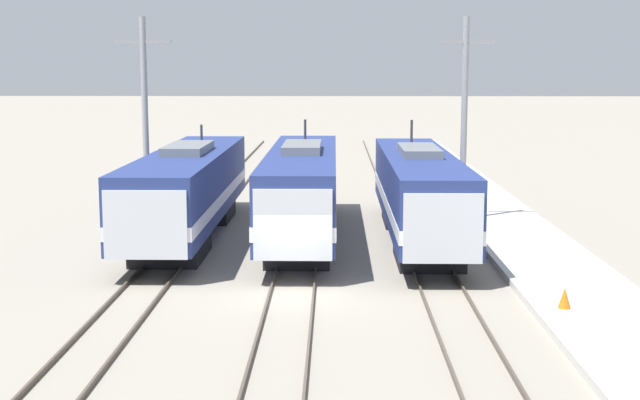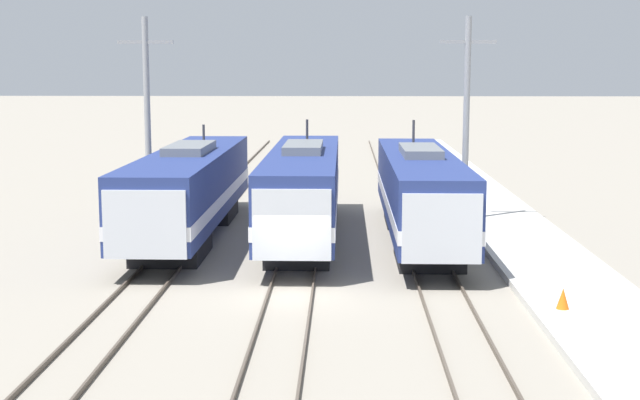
{
  "view_description": "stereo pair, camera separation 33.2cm",
  "coord_description": "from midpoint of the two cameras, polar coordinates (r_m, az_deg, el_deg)",
  "views": [
    {
      "loc": [
        1.4,
        -28.64,
        7.4
      ],
      "look_at": [
        0.85,
        4.23,
        2.48
      ],
      "focal_mm": 50.0,
      "sensor_mm": 36.0,
      "label": 1
    },
    {
      "loc": [
        1.73,
        -28.63,
        7.4
      ],
      "look_at": [
        0.85,
        4.23,
        2.48
      ],
      "focal_mm": 50.0,
      "sensor_mm": 36.0,
      "label": 2
    }
  ],
  "objects": [
    {
      "name": "traffic_cone",
      "position": [
        27.69,
        15.06,
        -6.07
      ],
      "size": [
        0.38,
        0.38,
        0.63
      ],
      "color": "orange",
      "rests_on": "platform"
    },
    {
      "name": "rail_pair_center",
      "position": [
        29.6,
        -2.12,
        -5.82
      ],
      "size": [
        1.51,
        120.0,
        0.15
      ],
      "color": "#4C4238",
      "rests_on": "ground_plane"
    },
    {
      "name": "ground_plane",
      "position": [
        29.62,
        -2.12,
        -5.96
      ],
      "size": [
        400.0,
        400.0,
        0.0
      ],
      "primitive_type": "plane",
      "color": "gray"
    },
    {
      "name": "locomotive_center",
      "position": [
        38.06,
        -1.42,
        0.57
      ],
      "size": [
        2.93,
        17.73,
        4.95
      ],
      "color": "black",
      "rests_on": "ground_plane"
    },
    {
      "name": "rail_pair_far_left",
      "position": [
        30.27,
        -11.62,
        -5.67
      ],
      "size": [
        1.51,
        120.0,
        0.15
      ],
      "color": "#4C4238",
      "rests_on": "ground_plane"
    },
    {
      "name": "catenary_tower_left",
      "position": [
        42.84,
        -11.35,
        5.31
      ],
      "size": [
        2.61,
        0.29,
        9.71
      ],
      "color": "gray",
      "rests_on": "ground_plane"
    },
    {
      "name": "rail_pair_far_right",
      "position": [
        29.75,
        7.55,
        -5.81
      ],
      "size": [
        1.51,
        120.0,
        0.15
      ],
      "color": "#4C4238",
      "rests_on": "ground_plane"
    },
    {
      "name": "locomotive_far_right",
      "position": [
        37.7,
        6.14,
        0.38
      ],
      "size": [
        2.91,
        17.54,
        4.96
      ],
      "color": "black",
      "rests_on": "ground_plane"
    },
    {
      "name": "catenary_tower_right",
      "position": [
        42.28,
        8.99,
        5.33
      ],
      "size": [
        2.61,
        0.29,
        9.71
      ],
      "color": "gray",
      "rests_on": "ground_plane"
    },
    {
      "name": "locomotive_far_left",
      "position": [
        38.79,
        -8.77,
        0.57
      ],
      "size": [
        3.12,
        18.19,
        4.67
      ],
      "color": "black",
      "rests_on": "ground_plane"
    },
    {
      "name": "platform",
      "position": [
        30.56,
        15.81,
        -5.59
      ],
      "size": [
        4.0,
        120.0,
        0.25
      ],
      "color": "beige",
      "rests_on": "ground_plane"
    }
  ]
}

